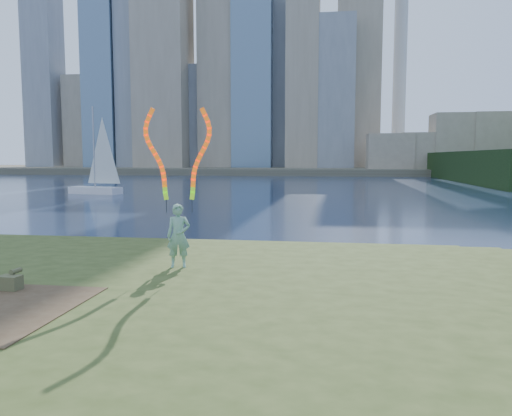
# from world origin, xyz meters

# --- Properties ---
(ground) EXTENTS (320.00, 320.00, 0.00)m
(ground) POSITION_xyz_m (0.00, 0.00, 0.00)
(ground) COLOR #1B2944
(ground) RESTS_ON ground
(grassy_knoll) EXTENTS (20.00, 18.00, 0.80)m
(grassy_knoll) POSITION_xyz_m (0.00, -2.30, 0.34)
(grassy_knoll) COLOR #364418
(grassy_knoll) RESTS_ON ground
(far_shore) EXTENTS (320.00, 40.00, 1.20)m
(far_shore) POSITION_xyz_m (0.00, 95.00, 0.60)
(far_shore) COLOR #504B3B
(far_shore) RESTS_ON ground
(woman_with_ribbons) EXTENTS (1.92, 0.55, 3.82)m
(woman_with_ribbons) POSITION_xyz_m (0.17, 0.28, 2.27)
(woman_with_ribbons) COLOR #1D683D
(woman_with_ribbons) RESTS_ON grassy_knoll
(canvas_bag) EXTENTS (0.41, 0.46, 0.37)m
(canvas_bag) POSITION_xyz_m (-2.30, -2.08, 0.95)
(canvas_bag) COLOR #434929
(canvas_bag) RESTS_ON grassy_knoll
(sailboat) EXTENTS (5.12, 2.58, 7.69)m
(sailboat) POSITION_xyz_m (-16.78, 31.15, 1.32)
(sailboat) COLOR white
(sailboat) RESTS_ON ground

